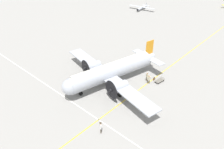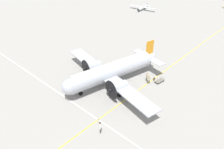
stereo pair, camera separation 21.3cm
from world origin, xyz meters
name	(u,v)px [view 1 (the left image)]	position (x,y,z in m)	size (l,w,h in m)	color
ground_plane	(112,83)	(0.00, 0.00, 0.00)	(300.00, 300.00, 0.00)	gray
apron_line_eastwest	(134,94)	(0.00, 5.04, 0.00)	(120.00, 0.16, 0.01)	gold
apron_line_northsouth	(77,105)	(8.58, 0.00, 0.00)	(0.16, 120.00, 0.01)	silver
airliner_main	(110,71)	(0.45, -0.10, 2.65)	(19.75, 24.63, 6.20)	#ADB2BC
crew_foreground	(101,126)	(10.14, 7.04, 1.19)	(0.46, 0.51, 1.89)	#473D2D
passenger_boarding	(149,79)	(-4.32, 5.18, 1.10)	(0.41, 0.51, 1.79)	#473D2D
ramp_agent	(147,76)	(-4.83, 4.45, 1.11)	(0.31, 0.59, 1.80)	#473D2D
suitcase_near_door	(154,79)	(-6.00, 5.30, 0.26)	(0.48, 0.18, 0.56)	brown
baggage_cart	(160,81)	(-6.20, 6.40, 0.27)	(2.06, 1.22, 0.56)	#6B665B
light_aircraft_distant	(142,8)	(-43.24, -23.99, 0.82)	(7.70, 10.28, 1.98)	#B7BCC6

